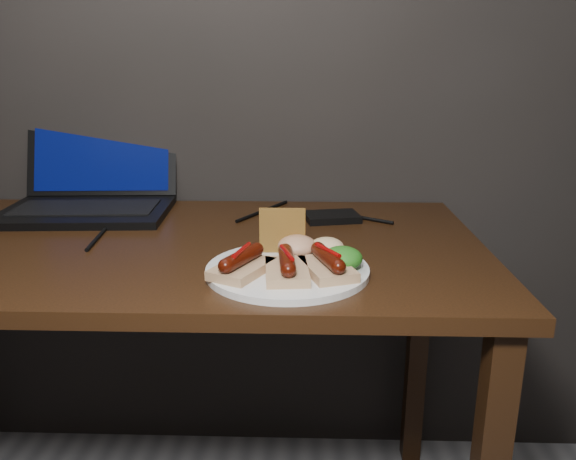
# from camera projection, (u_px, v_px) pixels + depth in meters

# --- Properties ---
(desk) EXTENTS (1.40, 0.70, 0.75)m
(desk) POSITION_uv_depth(u_px,v_px,m) (144.00, 280.00, 1.18)
(desk) COLOR #351C0D
(desk) RESTS_ON ground
(laptop) EXTENTS (0.41, 0.37, 0.25)m
(laptop) POSITION_uv_depth(u_px,v_px,m) (92.00, 189.00, 1.39)
(laptop) COLOR black
(laptop) RESTS_ON desk
(hard_drive) EXTENTS (0.14, 0.11, 0.02)m
(hard_drive) POSITION_uv_depth(u_px,v_px,m) (332.00, 217.00, 1.31)
(hard_drive) COLOR black
(hard_drive) RESTS_ON desk
(desk_cables) EXTENTS (1.05, 0.41, 0.01)m
(desk_cables) POSITION_uv_depth(u_px,v_px,m) (165.00, 220.00, 1.29)
(desk_cables) COLOR black
(desk_cables) RESTS_ON desk
(plate) EXTENTS (0.35, 0.35, 0.01)m
(plate) POSITION_uv_depth(u_px,v_px,m) (287.00, 270.00, 0.98)
(plate) COLOR silver
(plate) RESTS_ON desk
(bread_sausage_left) EXTENTS (0.11, 0.13, 0.04)m
(bread_sausage_left) POSITION_uv_depth(u_px,v_px,m) (242.00, 264.00, 0.94)
(bread_sausage_left) COLOR #E0B983
(bread_sausage_left) RESTS_ON plate
(bread_sausage_center) EXTENTS (0.08, 0.12, 0.04)m
(bread_sausage_center) POSITION_uv_depth(u_px,v_px,m) (287.00, 266.00, 0.93)
(bread_sausage_center) COLOR #E0B983
(bread_sausage_center) RESTS_ON plate
(bread_sausage_right) EXTENTS (0.10, 0.13, 0.04)m
(bread_sausage_right) POSITION_uv_depth(u_px,v_px,m) (327.00, 264.00, 0.94)
(bread_sausage_right) COLOR #E0B983
(bread_sausage_right) RESTS_ON plate
(crispbread) EXTENTS (0.08, 0.01, 0.08)m
(crispbread) POSITION_uv_depth(u_px,v_px,m) (282.00, 230.00, 1.04)
(crispbread) COLOR #AA762E
(crispbread) RESTS_ON plate
(salad_greens) EXTENTS (0.07, 0.07, 0.04)m
(salad_greens) POSITION_uv_depth(u_px,v_px,m) (342.00, 258.00, 0.96)
(salad_greens) COLOR #145711
(salad_greens) RESTS_ON plate
(salsa_mound) EXTENTS (0.07, 0.07, 0.04)m
(salsa_mound) POSITION_uv_depth(u_px,v_px,m) (297.00, 246.00, 1.02)
(salsa_mound) COLOR maroon
(salsa_mound) RESTS_ON plate
(coleslaw_mound) EXTENTS (0.06, 0.06, 0.04)m
(coleslaw_mound) POSITION_uv_depth(u_px,v_px,m) (327.00, 247.00, 1.02)
(coleslaw_mound) COLOR beige
(coleslaw_mound) RESTS_ON plate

